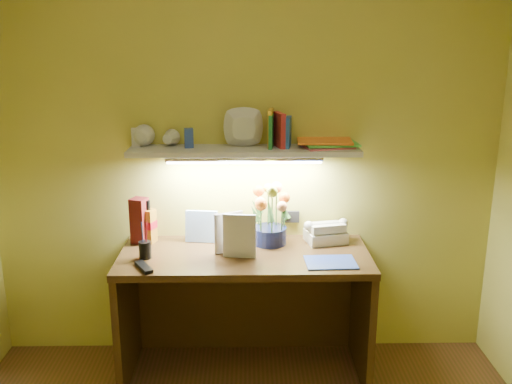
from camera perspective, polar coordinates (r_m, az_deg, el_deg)
The scene contains 13 objects.
desk at distance 3.37m, azimuth -1.11°, elevation -12.09°, with size 1.40×0.60×0.75m, color #38260F.
flower_bouquet at distance 3.30m, azimuth 1.39°, elevation -2.33°, with size 0.22×0.22×0.35m, color #0E1436, non-canonical shape.
telephone at distance 3.38m, azimuth 7.00°, elevation -3.88°, with size 0.22×0.17×0.13m, color beige, non-canonical shape.
desk_clock at distance 3.43m, azimuth 8.08°, elevation -4.18°, with size 0.07×0.04×0.07m, color silver.
whisky_bottle at distance 3.39m, azimuth -10.67°, elevation -2.92°, with size 0.07×0.07×0.25m, color #A56C1A, non-canonical shape.
whisky_box at distance 3.39m, azimuth -11.55°, elevation -2.82°, with size 0.09×0.09×0.27m, color #541212.
pen_cup at distance 3.17m, azimuth -11.07°, elevation -5.14°, with size 0.07×0.07×0.16m, color black.
art_card at distance 3.37m, azimuth -5.48°, elevation -3.44°, with size 0.19×0.04×0.19m, color silver, non-canonical shape.
tv_remote at distance 3.06m, azimuth -11.15°, elevation -7.37°, with size 0.05×0.16×0.02m, color black.
blue_folder at distance 3.10m, azimuth 7.47°, elevation -6.98°, with size 0.27×0.20×0.01m, color #2F4DAB.
desk_book_a at distance 3.16m, azimuth -4.17°, elevation -4.28°, with size 0.17×0.02×0.23m, color beige.
desk_book_b at distance 3.12m, azimuth -3.34°, elevation -4.35°, with size 0.18×0.02×0.25m, color silver.
wall_shelf at distance 3.22m, azimuth -1.00°, elevation 4.78°, with size 1.30×0.28×0.24m.
Camera 1 is at (0.02, -1.78, 1.93)m, focal length 40.00 mm.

